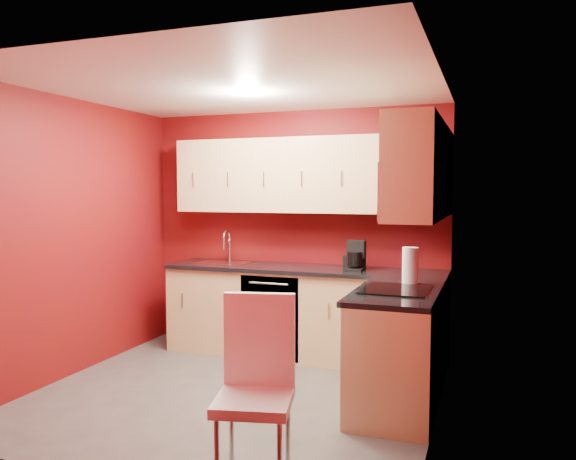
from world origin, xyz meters
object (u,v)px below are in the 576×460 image
Objects in this scene: microwave at (413,192)px; paper_towel at (410,266)px; coffee_maker at (355,256)px; dining_chair at (254,391)px; napkin_holder at (350,262)px; sink at (222,260)px.

paper_towel is (-0.05, 0.30, -0.60)m from microwave.
coffee_maker is 2.39m from dining_chair.
paper_towel is (0.69, -0.80, 0.09)m from napkin_holder.
microwave reaches higher than paper_towel.
sink is at bearing 107.20° from dining_chair.
coffee_maker is 0.21m from napkin_holder.
sink is (-2.09, 1.00, -0.72)m from microwave.
coffee_maker is at bearing 125.18° from microwave.
napkin_holder is 2.54m from dining_chair.
paper_towel is 1.89m from dining_chair.
dining_chair is at bearing -89.63° from coffee_maker.
paper_towel is at bearing -44.70° from coffee_maker.
dining_chair is (-0.69, -1.40, -1.13)m from microwave.
coffee_maker is 2.25× the size of napkin_holder.
napkin_holder is at bearing 130.87° from paper_towel.
sink is at bearing 178.35° from coffee_maker.
coffee_maker reaches higher than napkin_holder.
dining_chair is (-0.04, -2.33, -0.52)m from coffee_maker.
microwave is at bearing -25.60° from sink.
microwave is 0.72× the size of dining_chair.
dining_chair is at bearing -116.37° from microwave.
sink is 1.36m from napkin_holder.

